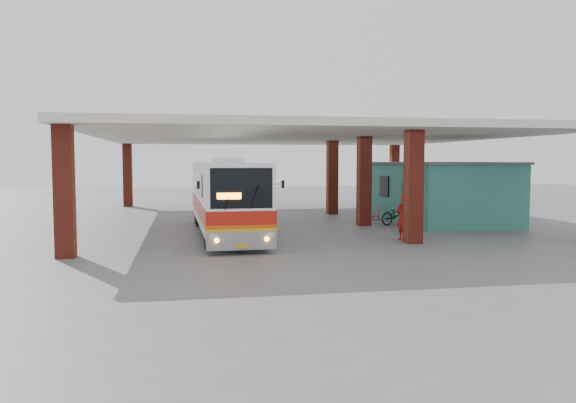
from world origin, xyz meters
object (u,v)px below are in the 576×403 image
(red_chair, at_px, (377,214))
(coach_bus, at_px, (226,197))
(motorcycle, at_px, (397,214))
(pedestrian, at_px, (403,217))

(red_chair, bearing_deg, coach_bus, -135.06)
(motorcycle, bearing_deg, pedestrian, 140.20)
(pedestrian, bearing_deg, red_chair, -119.66)
(motorcycle, relative_size, pedestrian, 1.06)
(coach_bus, xyz_separation_m, motorcycle, (8.60, 2.05, -1.12))
(motorcycle, xyz_separation_m, pedestrian, (-1.71, -5.01, 0.41))
(coach_bus, bearing_deg, motorcycle, 12.09)
(coach_bus, bearing_deg, red_chair, 26.82)
(coach_bus, height_order, motorcycle, coach_bus)
(coach_bus, bearing_deg, pedestrian, -24.55)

